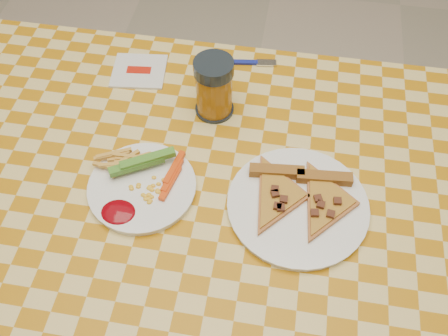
{
  "coord_description": "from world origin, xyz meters",
  "views": [
    {
      "loc": [
        0.13,
        -0.53,
        1.58
      ],
      "look_at": [
        0.04,
        0.05,
        0.78
      ],
      "focal_mm": 40.0,
      "sensor_mm": 36.0,
      "label": 1
    }
  ],
  "objects_px": {
    "drink_glass": "(214,88)",
    "plate_right": "(298,206)",
    "plate_left": "(142,188)",
    "table": "(203,210)"
  },
  "relations": [
    {
      "from": "plate_left",
      "to": "drink_glass",
      "type": "distance_m",
      "value": 0.26
    },
    {
      "from": "drink_glass",
      "to": "plate_right",
      "type": "bearing_deg",
      "value": -48.07
    },
    {
      "from": "plate_right",
      "to": "drink_glass",
      "type": "xyz_separation_m",
      "value": [
        -0.2,
        0.23,
        0.06
      ]
    },
    {
      "from": "plate_left",
      "to": "drink_glass",
      "type": "height_order",
      "value": "drink_glass"
    },
    {
      "from": "table",
      "to": "plate_right",
      "type": "distance_m",
      "value": 0.21
    },
    {
      "from": "table",
      "to": "drink_glass",
      "type": "xyz_separation_m",
      "value": [
        -0.01,
        0.22,
        0.14
      ]
    },
    {
      "from": "table",
      "to": "plate_right",
      "type": "bearing_deg",
      "value": -2.23
    },
    {
      "from": "table",
      "to": "plate_right",
      "type": "height_order",
      "value": "plate_right"
    },
    {
      "from": "table",
      "to": "plate_right",
      "type": "xyz_separation_m",
      "value": [
        0.19,
        -0.01,
        0.08
      ]
    },
    {
      "from": "plate_right",
      "to": "plate_left",
      "type": "bearing_deg",
      "value": -178.47
    }
  ]
}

